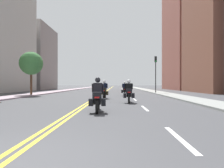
{
  "coord_description": "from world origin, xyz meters",
  "views": [
    {
      "loc": [
        1.96,
        -2.9,
        1.31
      ],
      "look_at": [
        1.56,
        13.85,
        1.31
      ],
      "focal_mm": 32.42,
      "sensor_mm": 36.0,
      "label": 1
    }
  ],
  "objects_px": {
    "traffic_light_near": "(156,68)",
    "street_tree_0": "(31,63)",
    "motorcycle_1": "(129,93)",
    "motorcycle_0": "(98,98)",
    "motorcycle_3": "(125,90)",
    "motorcycle_2": "(104,91)"
  },
  "relations": [
    {
      "from": "motorcycle_2",
      "to": "traffic_light_near",
      "type": "distance_m",
      "value": 12.21
    },
    {
      "from": "motorcycle_1",
      "to": "traffic_light_near",
      "type": "distance_m",
      "value": 14.85
    },
    {
      "from": "traffic_light_near",
      "to": "street_tree_0",
      "type": "xyz_separation_m",
      "value": [
        -15.0,
        -5.58,
        0.11
      ]
    },
    {
      "from": "motorcycle_0",
      "to": "traffic_light_near",
      "type": "xyz_separation_m",
      "value": [
        6.27,
        18.59,
        2.84
      ]
    },
    {
      "from": "motorcycle_0",
      "to": "motorcycle_1",
      "type": "height_order",
      "value": "motorcycle_0"
    },
    {
      "from": "motorcycle_2",
      "to": "motorcycle_1",
      "type": "bearing_deg",
      "value": -62.19
    },
    {
      "from": "motorcycle_3",
      "to": "street_tree_0",
      "type": "relative_size",
      "value": 0.45
    },
    {
      "from": "motorcycle_2",
      "to": "motorcycle_3",
      "type": "bearing_deg",
      "value": 66.04
    },
    {
      "from": "motorcycle_1",
      "to": "motorcycle_3",
      "type": "distance_m",
      "value": 8.2
    },
    {
      "from": "motorcycle_0",
      "to": "motorcycle_3",
      "type": "xyz_separation_m",
      "value": [
        1.77,
        12.94,
        0.01
      ]
    },
    {
      "from": "traffic_light_near",
      "to": "motorcycle_0",
      "type": "bearing_deg",
      "value": -108.63
    },
    {
      "from": "motorcycle_2",
      "to": "motorcycle_3",
      "type": "xyz_separation_m",
      "value": [
        2.0,
        4.29,
        0.01
      ]
    },
    {
      "from": "motorcycle_2",
      "to": "motorcycle_3",
      "type": "height_order",
      "value": "motorcycle_2"
    },
    {
      "from": "street_tree_0",
      "to": "motorcycle_1",
      "type": "bearing_deg",
      "value": -38.33
    },
    {
      "from": "traffic_light_near",
      "to": "street_tree_0",
      "type": "distance_m",
      "value": 16.0
    },
    {
      "from": "motorcycle_1",
      "to": "motorcycle_2",
      "type": "relative_size",
      "value": 1.0
    },
    {
      "from": "motorcycle_1",
      "to": "street_tree_0",
      "type": "xyz_separation_m",
      "value": [
        -10.47,
        8.28,
        2.94
      ]
    },
    {
      "from": "motorcycle_1",
      "to": "traffic_light_near",
      "type": "xyz_separation_m",
      "value": [
        4.53,
        13.86,
        2.82
      ]
    },
    {
      "from": "motorcycle_0",
      "to": "motorcycle_2",
      "type": "distance_m",
      "value": 8.65
    },
    {
      "from": "motorcycle_1",
      "to": "motorcycle_3",
      "type": "relative_size",
      "value": 1.0
    },
    {
      "from": "traffic_light_near",
      "to": "motorcycle_2",
      "type": "bearing_deg",
      "value": -123.16
    },
    {
      "from": "motorcycle_0",
      "to": "traffic_light_near",
      "type": "relative_size",
      "value": 0.43
    }
  ]
}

